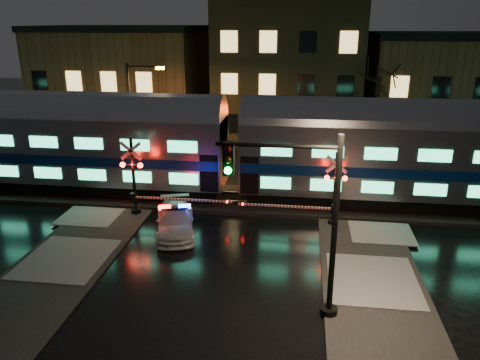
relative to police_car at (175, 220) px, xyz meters
name	(u,v)px	position (x,y,z in m)	size (l,w,h in m)	color
ground	(225,240)	(2.55, -0.50, -0.64)	(120.00, 120.00, 0.00)	black
ballast	(239,200)	(2.55, 4.50, -0.52)	(90.00, 4.20, 0.24)	black
sidewalk_left	(28,299)	(-3.95, -6.50, -0.58)	(4.00, 20.00, 0.12)	#2D2D2D
sidewalk_right	(384,327)	(9.05, -6.50, -0.58)	(4.00, 20.00, 0.12)	#2D2D2D
building_left	(125,82)	(-10.45, 21.50, 3.86)	(14.00, 10.00, 9.00)	brown
building_mid	(288,70)	(4.55, 22.00, 5.11)	(12.00, 11.00, 11.50)	brown
building_right	(441,91)	(17.55, 21.50, 3.61)	(12.00, 10.00, 8.50)	brown
train	(233,145)	(2.22, 4.50, 2.74)	(51.00, 3.12, 5.92)	black
police_car	(175,220)	(0.00, 0.00, 0.00)	(2.87, 4.71, 1.43)	silver
crossing_signal_right	(327,196)	(7.38, 1.80, 0.95)	(5.47, 0.64, 3.88)	black
crossing_signal_left	(140,185)	(-2.35, 1.81, 1.11)	(5.97, 0.66, 4.23)	black
traffic_light	(303,224)	(6.16, -6.02, 2.87)	(4.28, 0.74, 6.61)	black
streetlight	(134,113)	(-4.86, 8.50, 3.62)	(2.48, 0.26, 7.40)	black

